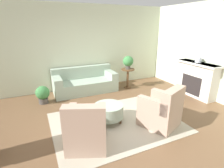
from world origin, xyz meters
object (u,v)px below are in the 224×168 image
Objects in this scene: armchair_left at (86,129)px; side_table at (128,75)px; armchair_right at (162,111)px; potted_plant_floor at (43,94)px; potted_plant_on_side_table at (128,62)px; couch at (85,83)px; vase_mantel_near at (198,60)px; ottoman_table at (109,111)px.

armchair_left is 1.39× the size of side_table.
potted_plant_floor is (-2.28, 2.35, -0.08)m from armchair_right.
potted_plant_on_side_table is (0.56, 2.50, 0.58)m from armchair_right.
armchair_left is (-0.78, -2.77, 0.07)m from couch.
side_table is (1.48, -0.27, 0.16)m from couch.
vase_mantel_near reaches higher than side_table.
potted_plant_on_side_table is at bearing 2.89° from potted_plant_floor.
potted_plant_floor is (-4.40, 1.36, -0.86)m from vase_mantel_near.
armchair_right is (0.92, -2.77, 0.07)m from couch.
side_table reaches higher than ottoman_table.
couch is 3.96× the size of potted_plant_floor.
potted_plant_floor is at bearing 134.12° from armchair_right.
armchair_right is 1.42× the size of ottoman_table.
potted_plant_on_side_table is at bearing 90.00° from side_table.
vase_mantel_near is 0.44× the size of potted_plant_on_side_table.
armchair_left is 2.08× the size of potted_plant_on_side_table.
potted_plant_on_side_table reaches higher than potted_plant_floor.
vase_mantel_near is at bearing -17.19° from potted_plant_floor.
armchair_right reaches higher than ottoman_table.
armchair_right is 1.39× the size of side_table.
side_table is 0.49m from potted_plant_on_side_table.
potted_plant_on_side_table is 0.89× the size of potted_plant_floor.
vase_mantel_near is (3.10, 0.35, 0.87)m from ottoman_table.
ottoman_table is at bearing -91.61° from couch.
side_table is 2.27m from vase_mantel_near.
couch is 1.42m from potted_plant_floor.
ottoman_table is 2.15m from potted_plant_floor.
vase_mantel_near is 0.39× the size of potted_plant_floor.
vase_mantel_near is at bearing 25.06° from armchair_right.
armchair_left is at bearing -165.45° from vase_mantel_near.
armchair_right is at bearing -102.67° from side_table.
couch is 2.14× the size of armchair_left.
vase_mantel_near reaches higher than couch.
couch is at bearing 17.01° from potted_plant_floor.
ottoman_table is at bearing 146.83° from armchair_right.
vase_mantel_near is 2.18m from potted_plant_on_side_table.
side_table is 1.49× the size of potted_plant_on_side_table.
armchair_right is 2.08× the size of potted_plant_on_side_table.
armchair_left is 4.71× the size of vase_mantel_near.
couch is at bearing 169.59° from potted_plant_on_side_table.
armchair_left reaches higher than side_table.
armchair_right is at bearing -102.67° from potted_plant_on_side_table.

